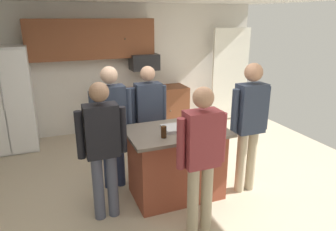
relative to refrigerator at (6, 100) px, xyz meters
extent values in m
plane|color=#B7A88E|center=(2.00, -2.38, -0.93)|extent=(7.04, 7.04, 0.00)
cube|color=silver|center=(2.00, 0.42, 0.37)|extent=(6.40, 0.10, 2.60)
cube|color=white|center=(4.60, 0.02, 0.17)|extent=(0.90, 0.06, 2.00)
cube|color=brown|center=(1.60, 0.22, 0.99)|extent=(2.40, 0.35, 0.75)
sphere|color=#4C3823|center=(2.20, 0.03, 0.99)|extent=(0.04, 0.04, 0.04)
cube|color=brown|center=(2.60, 0.10, -0.48)|extent=(1.80, 0.60, 0.90)
sphere|color=#4C3823|center=(3.05, -0.22, -0.48)|extent=(0.04, 0.04, 0.04)
cube|color=white|center=(0.00, 0.02, 0.00)|extent=(0.90, 0.70, 1.87)
cube|color=white|center=(0.22, -0.35, 0.00)|extent=(0.42, 0.04, 1.79)
cylinder|color=#B2B2B7|center=(0.00, -0.38, 0.09)|extent=(0.02, 0.02, 0.35)
cube|color=black|center=(2.60, 0.12, 0.52)|extent=(0.56, 0.40, 0.32)
cube|color=brown|center=(2.21, -2.52, -0.48)|extent=(1.15, 0.72, 0.91)
cube|color=#60564C|center=(2.21, -2.52, -0.01)|extent=(1.29, 0.86, 0.04)
cylinder|color=tan|center=(3.07, -2.76, -0.50)|extent=(0.13, 0.13, 0.87)
cylinder|color=tan|center=(3.24, -2.76, -0.50)|extent=(0.13, 0.13, 0.87)
cube|color=#2D384C|center=(3.15, -2.76, 0.26)|extent=(0.38, 0.22, 0.65)
sphere|color=tan|center=(3.15, -2.76, 0.74)|extent=(0.24, 0.24, 0.24)
cylinder|color=#2D384C|center=(2.91, -2.76, 0.25)|extent=(0.09, 0.09, 0.59)
cylinder|color=#2D384C|center=(3.39, -2.76, 0.25)|extent=(0.09, 0.09, 0.59)
cylinder|color=#232D4C|center=(1.99, -1.75, -0.53)|extent=(0.13, 0.13, 0.81)
cylinder|color=#232D4C|center=(2.16, -1.75, -0.53)|extent=(0.13, 0.13, 0.81)
cube|color=#2D384C|center=(2.08, -1.75, 0.18)|extent=(0.38, 0.22, 0.61)
sphere|color=tan|center=(2.08, -1.75, 0.62)|extent=(0.22, 0.22, 0.22)
cylinder|color=#2D384C|center=(1.84, -1.75, 0.16)|extent=(0.09, 0.09, 0.55)
cylinder|color=#2D384C|center=(2.32, -1.75, 0.16)|extent=(0.09, 0.09, 0.55)
cylinder|color=#4C5166|center=(1.15, -2.67, -0.53)|extent=(0.13, 0.13, 0.81)
cylinder|color=#4C5166|center=(1.32, -2.67, -0.53)|extent=(0.13, 0.13, 0.81)
cube|color=black|center=(1.23, -2.67, 0.19)|extent=(0.38, 0.22, 0.61)
sphere|color=#8C664C|center=(1.23, -2.67, 0.63)|extent=(0.22, 0.22, 0.22)
cylinder|color=black|center=(0.99, -2.67, 0.17)|extent=(0.09, 0.09, 0.55)
cylinder|color=black|center=(1.47, -2.67, 0.17)|extent=(0.09, 0.09, 0.55)
cylinder|color=tan|center=(2.08, -3.30, -0.52)|extent=(0.13, 0.13, 0.82)
cylinder|color=tan|center=(2.25, -3.30, -0.52)|extent=(0.13, 0.13, 0.82)
cube|color=maroon|center=(2.17, -3.30, 0.19)|extent=(0.38, 0.22, 0.61)
sphere|color=tan|center=(2.17, -3.30, 0.64)|extent=(0.22, 0.22, 0.22)
cylinder|color=maroon|center=(1.93, -3.30, 0.17)|extent=(0.09, 0.09, 0.55)
cylinder|color=maroon|center=(2.41, -3.30, 0.17)|extent=(0.09, 0.09, 0.55)
cylinder|color=#232D4C|center=(1.39, -1.99, -0.51)|extent=(0.13, 0.13, 0.84)
cylinder|color=#232D4C|center=(1.56, -1.99, -0.51)|extent=(0.13, 0.13, 0.84)
cube|color=#2D384C|center=(1.48, -1.99, 0.23)|extent=(0.38, 0.22, 0.63)
sphere|color=beige|center=(1.48, -1.99, 0.69)|extent=(0.23, 0.23, 0.23)
cylinder|color=#2D384C|center=(1.24, -1.99, 0.21)|extent=(0.09, 0.09, 0.57)
cylinder|color=#2D384C|center=(1.72, -1.99, 0.21)|extent=(0.09, 0.09, 0.57)
cylinder|color=black|center=(2.61, -2.59, 0.08)|extent=(0.06, 0.06, 0.12)
cylinder|color=black|center=(1.96, -2.72, 0.09)|extent=(0.07, 0.07, 0.15)
cylinder|color=black|center=(2.52, -2.79, 0.08)|extent=(0.07, 0.07, 0.12)
cylinder|color=white|center=(2.67, -2.79, 0.07)|extent=(0.08, 0.08, 0.11)
torus|color=white|center=(2.73, -2.79, 0.07)|extent=(0.06, 0.01, 0.06)
cube|color=#B7B7BC|center=(2.26, -2.51, 0.02)|extent=(0.44, 0.30, 0.02)
cube|color=#A8A8AD|center=(2.26, -2.51, 0.04)|extent=(0.44, 0.30, 0.02)
camera|label=1|loc=(0.74, -5.98, 1.42)|focal=33.21mm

